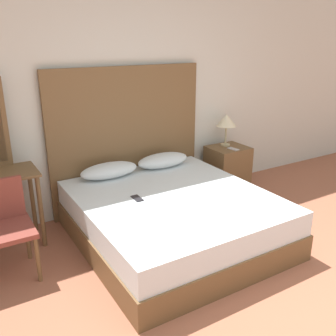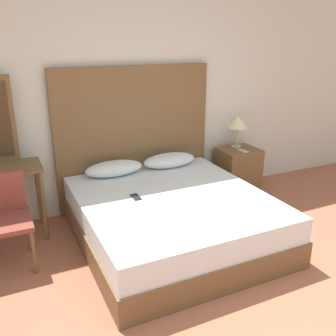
{
  "view_description": "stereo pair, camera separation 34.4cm",
  "coord_description": "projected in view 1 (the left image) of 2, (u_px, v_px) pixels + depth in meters",
  "views": [
    {
      "loc": [
        -1.87,
        -1.07,
        1.93
      ],
      "look_at": [
        -0.12,
        1.83,
        0.73
      ],
      "focal_mm": 40.0,
      "sensor_mm": 36.0,
      "label": 1
    },
    {
      "loc": [
        -1.57,
        -1.23,
        1.93
      ],
      "look_at": [
        -0.12,
        1.83,
        0.73
      ],
      "focal_mm": 40.0,
      "sensor_mm": 36.0,
      "label": 2
    }
  ],
  "objects": [
    {
      "name": "phone_on_nightstand",
      "position": [
        233.0,
        149.0,
        4.7
      ],
      "size": [
        0.09,
        0.16,
        0.01
      ],
      "color": "#B7B7BC",
      "rests_on": "nightstand"
    },
    {
      "name": "wall_back",
      "position": [
        133.0,
        90.0,
        4.23
      ],
      "size": [
        10.0,
        0.06,
        2.7
      ],
      "color": "silver",
      "rests_on": "ground_plane"
    },
    {
      "name": "nightstand",
      "position": [
        227.0,
        169.0,
        4.89
      ],
      "size": [
        0.48,
        0.43,
        0.59
      ],
      "color": "brown",
      "rests_on": "ground_plane"
    },
    {
      "name": "pillow_right",
      "position": [
        163.0,
        160.0,
        4.36
      ],
      "size": [
        0.64,
        0.29,
        0.16
      ],
      "color": "silver",
      "rests_on": "bed"
    },
    {
      "name": "headboard",
      "position": [
        128.0,
        139.0,
        4.29
      ],
      "size": [
        1.84,
        0.05,
        1.63
      ],
      "color": "brown",
      "rests_on": "ground_plane"
    },
    {
      "name": "table_lamp",
      "position": [
        226.0,
        121.0,
        4.76
      ],
      "size": [
        0.26,
        0.26,
        0.41
      ],
      "color": "tan",
      "rests_on": "nightstand"
    },
    {
      "name": "chair",
      "position": [
        0.0,
        223.0,
        3.09
      ],
      "size": [
        0.49,
        0.46,
        0.81
      ],
      "color": "brown",
      "rests_on": "ground_plane"
    },
    {
      "name": "bed",
      "position": [
        173.0,
        218.0,
        3.68
      ],
      "size": [
        1.75,
        1.93,
        0.48
      ],
      "color": "brown",
      "rests_on": "ground_plane"
    },
    {
      "name": "pillow_left",
      "position": [
        109.0,
        170.0,
        4.03
      ],
      "size": [
        0.64,
        0.29,
        0.16
      ],
      "color": "silver",
      "rests_on": "bed"
    },
    {
      "name": "phone_on_bed",
      "position": [
        137.0,
        198.0,
        3.52
      ],
      "size": [
        0.07,
        0.15,
        0.01
      ],
      "color": "#232328",
      "rests_on": "bed"
    }
  ]
}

